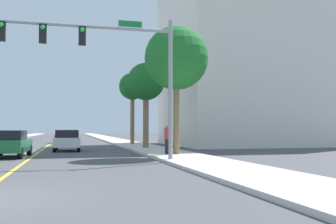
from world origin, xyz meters
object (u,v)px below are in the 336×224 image
Objects in this scene: palm_near at (176,59)px; palm_mid at (146,83)px; pedestrian at (168,139)px; traffic_signal_mast at (102,53)px; car_green at (10,143)px; palm_far at (132,88)px; car_red at (64,137)px; car_white at (67,140)px.

palm_mid is at bearing 91.66° from palm_near.
pedestrian is (-0.25, -7.95, -4.12)m from palm_mid.
traffic_signal_mast is 8.14m from car_green.
palm_near reaches higher than pedestrian.
palm_far is at bearing 77.18° from traffic_signal_mast.
palm_far is (-0.03, 16.11, 0.02)m from palm_near.
palm_near is at bearing -74.57° from car_red.
car_green is (-9.08, -14.40, -4.84)m from palm_far.
palm_near reaches higher than palm_far.
car_red is (-2.10, 27.78, -4.30)m from traffic_signal_mast.
car_red is 1.08× the size of car_white.
car_red is (-6.55, 8.20, -4.90)m from palm_far.
car_green is 22.74m from car_red.
car_white is (-6.07, 7.36, -4.83)m from palm_near.
palm_far is at bearing -51.08° from car_red.
palm_mid is 1.56× the size of car_green.
palm_mid is (4.25, 11.53, 0.11)m from traffic_signal_mast.
palm_mid is 8.95m from pedestrian.
pedestrian is (5.59, -7.25, 0.25)m from car_white.
palm_mid is at bearing -141.68° from pedestrian.
traffic_signal_mast reaches higher than car_green.
palm_near is at bearing 117.32° from pedestrian.
car_white is at bearing -88.00° from car_red.
car_green is at bearing -144.41° from palm_mid.
palm_near reaches higher than car_white.
car_white is at bearing 64.63° from car_green.
traffic_signal_mast is 28.19m from car_red.
car_green is 0.99× the size of car_red.
traffic_signal_mast is 12.29m from palm_mid.
traffic_signal_mast is 1.50× the size of palm_mid.
pedestrian is (6.10, -24.20, 0.30)m from car_red.
car_white is at bearing 98.34° from traffic_signal_mast.
car_green is 6.42m from car_white.
palm_far is (4.46, 19.58, 0.59)m from traffic_signal_mast.
car_white is 9.16m from pedestrian.
palm_far is 1.78× the size of car_white.
palm_near is 10.45m from car_green.
car_green is 2.41× the size of pedestrian.
pedestrian is at bearing -91.82° from palm_mid.
palm_mid is at bearing 69.76° from traffic_signal_mast.
traffic_signal_mast reaches higher than car_white.
pedestrian is at bearing -7.64° from car_green.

